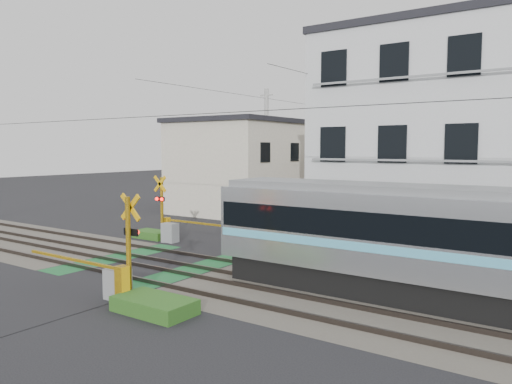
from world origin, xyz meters
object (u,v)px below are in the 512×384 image
Objects in this scene: crossing_signal_far at (169,227)px; pedestrian at (440,185)px; apartment_block at (453,141)px; commuter_train at (486,247)px; crossing_signal_near at (118,276)px.

pedestrian is (3.78, 32.23, 0.18)m from crossing_signal_far.
crossing_signal_far is at bearing -152.22° from apartment_block.
crossing_signal_far is at bearing 76.50° from pedestrian.
commuter_train is at bearing -71.00° from apartment_block.
commuter_train reaches higher than pedestrian.
pedestrian is at bearing 92.01° from crossing_signal_near.
crossing_signal_far is (-13.94, 2.45, -1.03)m from commuter_train.
pedestrian is at bearing 105.46° from apartment_block.
crossing_signal_near is at bearing -54.71° from crossing_signal_far.
commuter_train is 9.24m from apartment_block.
crossing_signal_near is 8.95m from crossing_signal_far.
commuter_train is 3.35× the size of crossing_signal_near.
pedestrian is at bearing 83.30° from crossing_signal_far.
commuter_train is at bearing 99.52° from pedestrian.
pedestrian is (-1.39, 39.54, 0.18)m from crossing_signal_near.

